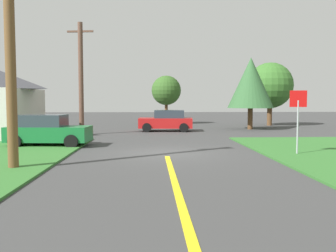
{
  "coord_description": "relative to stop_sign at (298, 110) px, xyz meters",
  "views": [
    {
      "loc": [
        -0.67,
        -16.12,
        2.32
      ],
      "look_at": [
        0.2,
        2.53,
        1.04
      ],
      "focal_mm": 38.95,
      "sensor_mm": 36.0,
      "label": 1
    }
  ],
  "objects": [
    {
      "name": "oak_tree_left",
      "position": [
        -4.7,
        21.47,
        1.45
      ],
      "size": [
        2.95,
        2.95,
        4.86
      ],
      "color": "brown",
      "rests_on": "ground"
    },
    {
      "name": "lane_stripe_center",
      "position": [
        -5.57,
        -7.05,
        -1.92
      ],
      "size": [
        0.2,
        14.0,
        0.01
      ],
      "primitive_type": "cube",
      "color": "yellow",
      "rests_on": "ground"
    },
    {
      "name": "oak_tree_right",
      "position": [
        1.89,
        14.31,
        1.87
      ],
      "size": [
        3.73,
        3.73,
        5.86
      ],
      "color": "brown",
      "rests_on": "ground"
    },
    {
      "name": "ground_plane",
      "position": [
        -5.57,
        0.95,
        -1.92
      ],
      "size": [
        120.0,
        120.0,
        0.0
      ],
      "primitive_type": "plane",
      "color": "#3C3C3C"
    },
    {
      "name": "pine_tree_center",
      "position": [
        4.99,
        18.83,
        1.85
      ],
      "size": [
        4.3,
        4.3,
        5.94
      ],
      "color": "brown",
      "rests_on": "ground"
    },
    {
      "name": "utility_pole_near",
      "position": [
        -10.91,
        -2.72,
        2.46
      ],
      "size": [
        1.79,
        0.42,
        8.59
      ],
      "color": "brown",
      "rests_on": "ground"
    },
    {
      "name": "parked_car_near_building",
      "position": [
        -11.56,
        3.71,
        -1.12
      ],
      "size": [
        4.24,
        2.24,
        1.62
      ],
      "rotation": [
        0.0,
        0.0,
        -0.08
      ],
      "color": "#196B33",
      "rests_on": "ground"
    },
    {
      "name": "utility_pole_mid",
      "position": [
        -11.01,
        10.09,
        1.99
      ],
      "size": [
        1.8,
        0.34,
        7.64
      ],
      "color": "brown",
      "rests_on": "ground"
    },
    {
      "name": "car_approaching_junction",
      "position": [
        -5.05,
        12.69,
        -1.12
      ],
      "size": [
        4.15,
        2.14,
        1.62
      ],
      "rotation": [
        0.0,
        0.0,
        3.08
      ],
      "color": "red",
      "rests_on": "ground"
    },
    {
      "name": "stop_sign",
      "position": [
        0.0,
        0.0,
        0.0
      ],
      "size": [
        0.69,
        0.2,
        2.76
      ],
      "rotation": [
        0.0,
        0.0,
        2.91
      ],
      "color": "#9EA0A8",
      "rests_on": "ground"
    }
  ]
}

